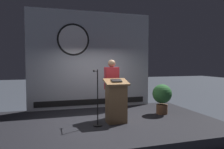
# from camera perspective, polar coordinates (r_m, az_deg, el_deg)

# --- Properties ---
(ground_plane) EXTENTS (40.00, 40.00, 0.00)m
(ground_plane) POSITION_cam_1_polar(r_m,az_deg,el_deg) (6.16, -2.01, -15.19)
(ground_plane) COLOR #383D47
(stage_platform) EXTENTS (6.40, 4.00, 0.30)m
(stage_platform) POSITION_cam_1_polar(r_m,az_deg,el_deg) (6.11, -2.02, -13.86)
(stage_platform) COLOR black
(stage_platform) RESTS_ON ground
(banner_display) EXTENTS (4.47, 0.12, 3.48)m
(banner_display) POSITION_cam_1_polar(r_m,az_deg,el_deg) (7.64, -5.66, 3.96)
(banner_display) COLOR #B2B7C1
(banner_display) RESTS_ON stage_platform
(podium) EXTENTS (0.64, 0.50, 1.21)m
(podium) POSITION_cam_1_polar(r_m,az_deg,el_deg) (5.78, 1.14, -7.33)
(podium) COLOR olive
(podium) RESTS_ON stage_platform
(speaker_person) EXTENTS (0.40, 0.26, 1.73)m
(speaker_person) POSITION_cam_1_polar(r_m,az_deg,el_deg) (6.19, -0.10, -3.79)
(speaker_person) COLOR black
(speaker_person) RESTS_ON stage_platform
(microphone_stand) EXTENTS (0.24, 0.60, 1.47)m
(microphone_stand) POSITION_cam_1_polar(r_m,az_deg,el_deg) (5.57, -4.07, -8.38)
(microphone_stand) COLOR black
(microphone_stand) RESTS_ON stage_platform
(potted_plant) EXTENTS (0.61, 0.61, 0.96)m
(potted_plant) POSITION_cam_1_polar(r_m,az_deg,el_deg) (6.93, 13.48, -5.71)
(potted_plant) COLOR brown
(potted_plant) RESTS_ON stage_platform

